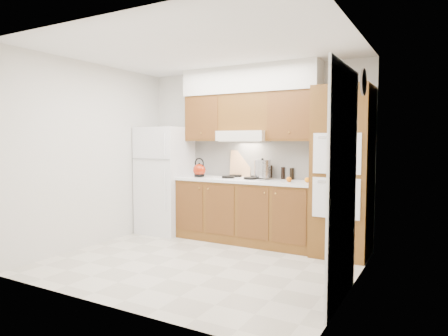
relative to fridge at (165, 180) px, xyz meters
name	(u,v)px	position (x,y,z in m)	size (l,w,h in m)	color
floor	(201,263)	(1.41, -1.14, -0.86)	(3.60, 3.60, 0.00)	beige
ceiling	(200,49)	(1.41, -1.14, 1.74)	(3.60, 3.60, 0.00)	white
wall_back	(253,154)	(1.41, 0.36, 0.44)	(3.60, 0.02, 2.60)	silver
wall_left	(94,155)	(-0.40, -1.14, 0.44)	(0.02, 3.00, 2.60)	silver
wall_right	(353,162)	(3.21, -1.14, 0.44)	(0.02, 3.00, 2.60)	silver
fridge	(165,180)	(0.00, 0.00, 0.00)	(0.75, 0.72, 1.72)	white
base_cabinets	(245,212)	(1.43, 0.06, -0.41)	(2.11, 0.60, 0.90)	brown
countertop	(245,180)	(1.43, 0.05, 0.06)	(2.13, 0.62, 0.04)	white
backsplash	(254,159)	(1.43, 0.34, 0.36)	(2.11, 0.03, 0.56)	white
oven_cabinet	(343,172)	(2.85, 0.03, 0.24)	(0.70, 0.65, 2.20)	brown
upper_cab_left	(207,119)	(0.69, 0.19, 0.99)	(0.63, 0.33, 0.70)	brown
upper_cab_right	(294,116)	(2.12, 0.19, 0.99)	(0.73, 0.33, 0.70)	brown
range_hood	(245,136)	(1.38, 0.13, 0.71)	(0.75, 0.45, 0.15)	silver
upper_cab_over_hood	(247,113)	(1.38, 0.19, 1.06)	(0.75, 0.33, 0.55)	brown
soffit	(249,80)	(1.43, 0.18, 1.54)	(2.13, 0.36, 0.40)	silver
cooktop	(243,178)	(1.38, 0.07, 0.09)	(0.74, 0.50, 0.01)	white
doorway	(343,190)	(3.19, -1.49, 0.19)	(0.02, 0.90, 2.10)	black
wall_clock	(364,82)	(3.19, -0.59, 1.29)	(0.30, 0.30, 0.02)	#3F3833
kettle	(199,170)	(0.68, -0.02, 0.19)	(0.20, 0.20, 0.20)	maroon
cutting_board	(240,164)	(1.22, 0.31, 0.28)	(0.32, 0.02, 0.43)	tan
stock_pot	(262,169)	(1.68, 0.12, 0.23)	(0.24, 0.24, 0.25)	#ABABB0
condiment_a	(270,172)	(1.72, 0.31, 0.18)	(0.06, 0.06, 0.20)	black
condiment_b	(283,173)	(1.92, 0.31, 0.17)	(0.05, 0.05, 0.18)	black
condiment_c	(292,174)	(2.06, 0.30, 0.16)	(0.06, 0.06, 0.17)	black
orange_near	(307,180)	(2.39, 0.01, 0.12)	(0.07, 0.07, 0.07)	orange
orange_far	(289,179)	(2.14, -0.04, 0.12)	(0.07, 0.07, 0.07)	orange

